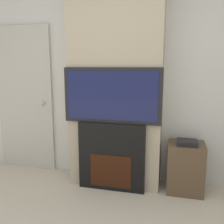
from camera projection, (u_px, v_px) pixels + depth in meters
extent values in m
cube|color=silver|center=(120.00, 76.00, 3.22)|extent=(6.00, 0.06, 2.70)
cube|color=tan|center=(116.00, 77.00, 3.01)|extent=(1.12, 0.37, 2.70)
cube|color=black|center=(112.00, 156.00, 3.00)|extent=(0.80, 0.14, 0.83)
cube|color=#33160A|center=(111.00, 171.00, 2.96)|extent=(0.50, 0.01, 0.40)
cube|color=black|center=(112.00, 96.00, 2.87)|extent=(1.15, 0.06, 0.64)
cube|color=#191E4C|center=(111.00, 96.00, 2.84)|extent=(1.06, 0.01, 0.57)
cube|color=brown|center=(185.00, 167.00, 2.96)|extent=(0.42, 0.37, 0.59)
cube|color=black|center=(187.00, 142.00, 2.87)|extent=(0.23, 0.21, 0.05)
cube|color=#BCB7AD|center=(25.00, 99.00, 3.55)|extent=(0.85, 0.04, 2.02)
sphere|color=silver|center=(42.00, 103.00, 3.45)|extent=(0.06, 0.06, 0.06)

